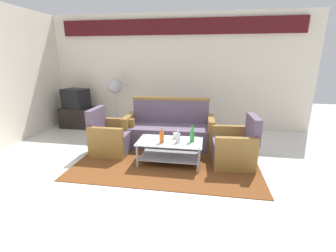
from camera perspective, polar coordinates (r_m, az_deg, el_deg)
name	(u,v)px	position (r m, az deg, el deg)	size (l,w,h in m)	color
ground_plane	(150,184)	(3.58, -4.46, -13.69)	(14.00, 14.00, 0.00)	silver
wall_back	(177,70)	(6.11, 2.18, 13.44)	(6.52, 0.19, 2.80)	silver
rug	(169,158)	(4.36, 0.14, -7.78)	(3.12, 2.19, 0.01)	brown
couch	(169,131)	(4.91, 0.31, -1.10)	(1.82, 0.80, 0.96)	#5B4C60
armchair_left	(111,138)	(4.69, -13.56, -2.78)	(0.71, 0.77, 0.85)	#5B4C60
armchair_right	(235,148)	(4.22, 15.74, -5.14)	(0.74, 0.80, 0.85)	#5B4C60
coffee_table	(170,149)	(4.08, 0.46, -5.48)	(1.10, 0.60, 0.40)	silver
bottle_clear	(178,138)	(3.95, 2.39, -2.82)	(0.08, 0.08, 0.22)	silver
bottle_green	(192,136)	(3.99, 5.84, -2.31)	(0.07, 0.07, 0.28)	#2D8C38
bottle_orange	(162,137)	(3.92, -1.53, -2.71)	(0.07, 0.07, 0.26)	#D85919
cup	(175,136)	(4.14, 1.80, -2.36)	(0.08, 0.08, 0.10)	silver
tv_stand	(78,117)	(6.65, -20.91, 1.99)	(0.80, 0.50, 0.52)	black
television	(76,98)	(6.55, -21.34, 6.24)	(0.70, 0.59, 0.48)	black
pedestal_fan	(115,89)	(6.09, -12.61, 8.68)	(0.36, 0.36, 1.27)	#2D2D33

